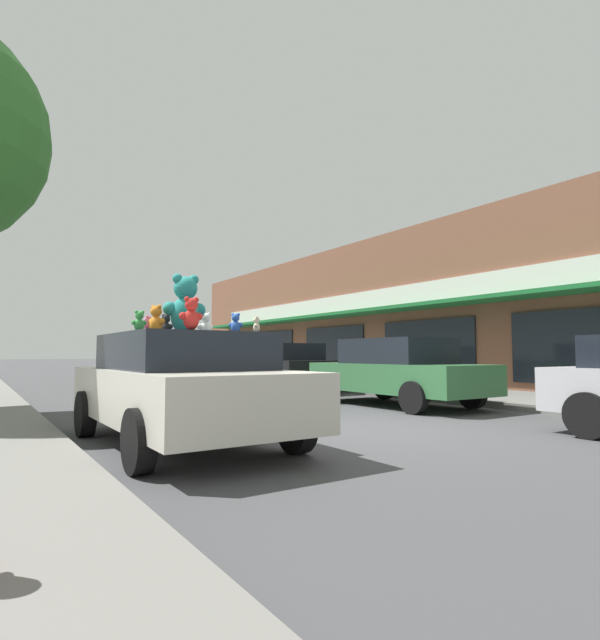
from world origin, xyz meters
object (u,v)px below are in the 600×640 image
at_px(teddy_bear_white, 205,325).
at_px(teddy_bear_green, 139,321).
at_px(parked_car_far_right, 282,366).
at_px(parked_car_far_center, 397,371).
at_px(teddy_bear_orange, 156,320).
at_px(teddy_bear_cream, 256,325).
at_px(teddy_bear_black, 166,325).
at_px(teddy_bear_blue, 236,324).
at_px(teddy_bear_pink, 148,325).
at_px(teddy_bear_red, 191,314).
at_px(plush_art_car, 182,385).
at_px(teddy_bear_yellow, 157,329).
at_px(teddy_bear_giant, 185,305).

bearing_deg(teddy_bear_white, teddy_bear_green, 34.40).
bearing_deg(parked_car_far_right, parked_car_far_center, -90.00).
height_order(teddy_bear_orange, teddy_bear_cream, teddy_bear_orange).
bearing_deg(teddy_bear_black, teddy_bear_green, 118.98).
xyz_separation_m(teddy_bear_black, parked_car_far_center, (5.97, 1.31, -0.82)).
height_order(teddy_bear_blue, parked_car_far_right, teddy_bear_blue).
relative_size(teddy_bear_pink, parked_car_far_right, 0.06).
height_order(teddy_bear_red, parked_car_far_right, teddy_bear_red).
height_order(teddy_bear_white, teddy_bear_red, teddy_bear_white).
height_order(plush_art_car, teddy_bear_blue, teddy_bear_blue).
xyz_separation_m(teddy_bear_yellow, teddy_bear_cream, (0.72, -1.84, -0.00)).
distance_m(teddy_bear_pink, parked_car_far_right, 9.53).
relative_size(teddy_bear_giant, teddy_bear_white, 2.15).
height_order(teddy_bear_yellow, teddy_bear_orange, teddy_bear_orange).
relative_size(teddy_bear_white, parked_car_far_center, 0.09).
height_order(teddy_bear_yellow, teddy_bear_pink, teddy_bear_pink).
height_order(teddy_bear_giant, teddy_bear_yellow, teddy_bear_giant).
height_order(teddy_bear_red, parked_car_far_center, teddy_bear_red).
bearing_deg(teddy_bear_white, teddy_bear_orange, 31.13).
bearing_deg(parked_car_far_center, teddy_bear_yellow, -169.92).
bearing_deg(teddy_bear_pink, parked_car_far_right, 171.79).
bearing_deg(teddy_bear_giant, teddy_bear_cream, 125.44).
bearing_deg(plush_art_car, teddy_bear_black, 88.33).
bearing_deg(teddy_bear_black, plush_art_car, 149.75).
bearing_deg(teddy_bear_blue, teddy_bear_cream, 162.82).
height_order(teddy_bear_pink, teddy_bear_green, teddy_bear_green).
xyz_separation_m(teddy_bear_blue, teddy_bear_pink, (-0.93, 0.78, -0.01)).
bearing_deg(teddy_bear_yellow, teddy_bear_white, -173.03).
distance_m(teddy_bear_yellow, teddy_bear_black, 0.25).
relative_size(teddy_bear_blue, teddy_bear_white, 0.70).
distance_m(teddy_bear_orange, parked_car_far_center, 6.71).
bearing_deg(parked_car_far_center, plush_art_car, -161.00).
bearing_deg(plush_art_car, teddy_bear_blue, -47.11).
distance_m(teddy_bear_giant, teddy_bear_orange, 0.47).
bearing_deg(teddy_bear_orange, teddy_bear_black, -52.80).
distance_m(teddy_bear_red, parked_car_far_center, 7.08).
bearing_deg(teddy_bear_yellow, teddy_bear_pink, 80.16).
relative_size(teddy_bear_green, teddy_bear_orange, 0.68).
distance_m(teddy_bear_blue, teddy_bear_cream, 0.33).
distance_m(teddy_bear_blue, parked_car_far_center, 6.11).
bearing_deg(teddy_bear_black, parked_car_far_center, -106.49).
xyz_separation_m(teddy_bear_blue, teddy_bear_orange, (-0.87, 0.60, 0.05)).
xyz_separation_m(plush_art_car, teddy_bear_red, (-0.30, -1.09, 0.87)).
relative_size(teddy_bear_giant, parked_car_far_right, 0.21).
bearing_deg(plush_art_car, teddy_bear_red, -105.54).
bearing_deg(teddy_bear_orange, teddy_bear_white, -76.56).
bearing_deg(teddy_bear_giant, teddy_bear_black, -84.47).
bearing_deg(teddy_bear_pink, teddy_bear_yellow, -170.94).
relative_size(teddy_bear_black, teddy_bear_orange, 0.85).
bearing_deg(parked_car_far_right, teddy_bear_black, -132.57).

